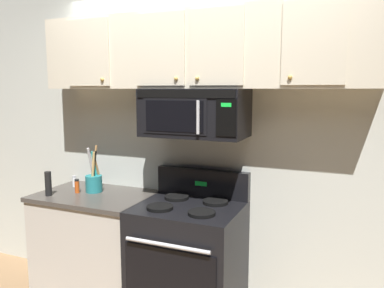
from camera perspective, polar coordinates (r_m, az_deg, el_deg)
The scene contains 9 objects.
back_wall at distance 3.05m, azimuth 2.20°, elevation 0.74°, with size 5.20×0.10×2.70m, color silver.
stove_range at distance 2.97m, azimuth -0.52°, elevation -17.24°, with size 0.76×0.69×1.12m.
over_range_microwave at distance 2.80m, azimuth 0.40°, elevation 4.70°, with size 0.76×0.43×0.35m.
upper_cabinets at distance 2.84m, azimuth 0.66°, elevation 13.85°, with size 2.50×0.36×0.55m.
counter_segment at distance 3.38m, azimuth -14.10°, elevation -14.57°, with size 0.93×0.65×0.90m.
utensil_crock_teal at distance 3.27m, azimuth -14.49°, elevation -5.29°, with size 0.14×0.14×0.39m.
salt_shaker at distance 3.49m, azimuth -17.21°, elevation -5.36°, with size 0.04×0.04×0.10m.
pepper_mill at distance 3.27m, azimuth -20.73°, elevation -5.58°, with size 0.05×0.05×0.20m, color black.
spice_jar at distance 3.28m, azimuth -16.85°, elevation -6.05°, with size 0.04×0.04×0.12m.
Camera 1 is at (1.07, -2.04, 1.75)m, focal length 35.60 mm.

